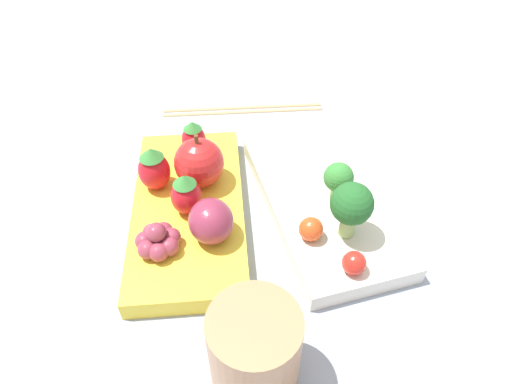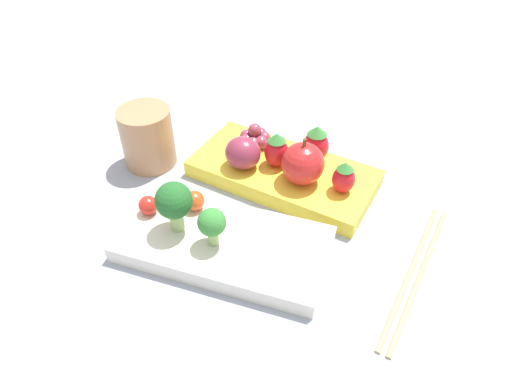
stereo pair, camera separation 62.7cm
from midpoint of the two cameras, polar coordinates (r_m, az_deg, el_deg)
ground_plane at (r=0.40m, az=23.94°, el=-30.87°), size 4.00×4.00×0.00m
bento_box_savoury at (r=0.37m, az=20.42°, el=-39.76°), size 0.23×0.13×0.02m
bento_box_fruit at (r=0.42m, az=25.34°, el=-21.71°), size 0.24×0.13×0.02m
broccoli_floret_0 at (r=0.31m, az=11.38°, el=-37.35°), size 0.04×0.04×0.06m
broccoli_floret_1 at (r=0.33m, az=20.80°, el=-40.16°), size 0.03×0.03×0.04m
cherry_tomato_0 at (r=0.34m, az=2.89°, el=-34.71°), size 0.02×0.02×0.02m
cherry_tomato_1 at (r=0.35m, az=12.76°, el=-32.97°), size 0.02×0.02×0.02m
apple at (r=0.39m, az=31.23°, el=-22.04°), size 0.05×0.05×0.06m
strawberry_0 at (r=0.39m, az=25.23°, el=-19.13°), size 0.03×0.03×0.05m
strawberry_1 at (r=0.41m, az=37.94°, el=-23.25°), size 0.03×0.03×0.04m
strawberry_2 at (r=0.42m, az=31.25°, el=-16.81°), size 0.03×0.03×0.05m
plum at (r=0.38m, az=19.29°, el=-20.46°), size 0.04×0.04×0.04m
grape_cluster at (r=0.41m, az=19.28°, el=-15.17°), size 0.04×0.04×0.03m
drinking_cup at (r=0.38m, az=-1.01°, el=-16.80°), size 0.07×0.07×0.08m
chopsticks_pair at (r=0.46m, az=50.45°, el=-34.14°), size 0.04×0.21×0.01m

